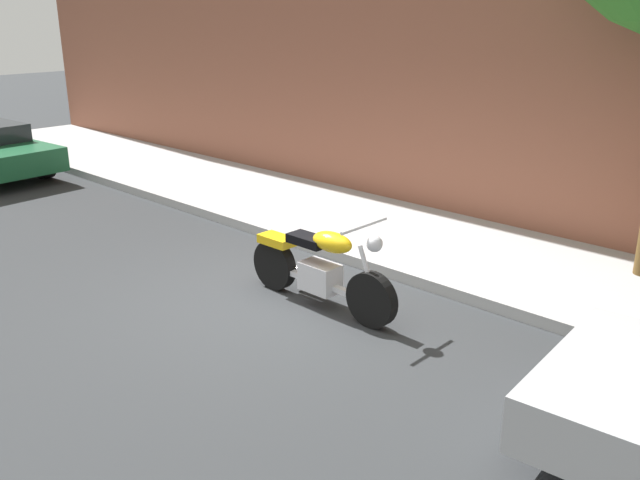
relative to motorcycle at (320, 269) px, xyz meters
The scene contains 3 objects.
ground_plane 0.66m from the motorcycle, 152.95° to the right, with size 60.00×60.00×0.00m, color #303335.
sidewalk 2.53m from the motorcycle, 100.15° to the left, with size 25.05×2.59×0.14m, color #AFAFAF.
motorcycle is the anchor object (origin of this frame).
Camera 1 is at (5.21, -4.84, 3.18)m, focal length 37.95 mm.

